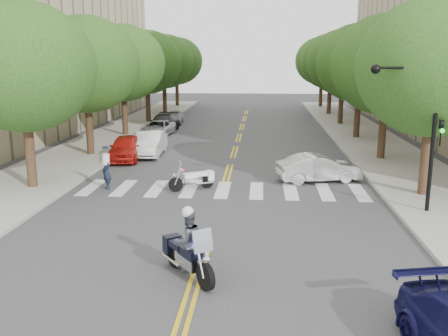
# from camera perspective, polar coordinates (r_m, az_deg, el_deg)

# --- Properties ---
(ground) EXTENTS (140.00, 140.00, 0.00)m
(ground) POSITION_cam_1_polar(r_m,az_deg,el_deg) (16.82, -1.88, -8.27)
(ground) COLOR #38383A
(ground) RESTS_ON ground
(sidewalk_left) EXTENTS (5.00, 60.00, 0.15)m
(sidewalk_left) POSITION_cam_1_polar(r_m,az_deg,el_deg) (39.71, -12.15, 3.70)
(sidewalk_left) COLOR #9E9991
(sidewalk_left) RESTS_ON ground
(sidewalk_right) EXTENTS (5.00, 60.00, 0.15)m
(sidewalk_right) POSITION_cam_1_polar(r_m,az_deg,el_deg) (38.87, 15.86, 3.32)
(sidewalk_right) COLOR #9E9991
(sidewalk_right) RESTS_ON ground
(tree_l_0) EXTENTS (6.40, 6.40, 8.45)m
(tree_l_0) POSITION_cam_1_polar(r_m,az_deg,el_deg) (24.07, -22.01, 10.64)
(tree_l_0) COLOR #382316
(tree_l_0) RESTS_ON ground
(tree_l_1) EXTENTS (6.40, 6.40, 8.45)m
(tree_l_1) POSITION_cam_1_polar(r_m,az_deg,el_deg) (31.45, -15.52, 11.32)
(tree_l_1) COLOR #382316
(tree_l_1) RESTS_ON ground
(tree_l_2) EXTENTS (6.40, 6.40, 8.45)m
(tree_l_2) POSITION_cam_1_polar(r_m,az_deg,el_deg) (39.08, -11.52, 11.66)
(tree_l_2) COLOR #382316
(tree_l_2) RESTS_ON ground
(tree_l_3) EXTENTS (6.40, 6.40, 8.45)m
(tree_l_3) POSITION_cam_1_polar(r_m,az_deg,el_deg) (46.83, -8.83, 11.86)
(tree_l_3) COLOR #382316
(tree_l_3) RESTS_ON ground
(tree_l_4) EXTENTS (6.40, 6.40, 8.45)m
(tree_l_4) POSITION_cam_1_polar(r_m,az_deg,el_deg) (54.66, -6.90, 11.99)
(tree_l_4) COLOR #382316
(tree_l_4) RESTS_ON ground
(tree_l_5) EXTENTS (6.40, 6.40, 8.45)m
(tree_l_5) POSITION_cam_1_polar(r_m,az_deg,el_deg) (62.53, -5.46, 12.08)
(tree_l_5) COLOR #382316
(tree_l_5) RESTS_ON ground
(tree_r_0) EXTENTS (6.40, 6.40, 8.45)m
(tree_r_0) POSITION_cam_1_polar(r_m,az_deg,el_deg) (22.75, 22.84, 10.52)
(tree_r_0) COLOR #382316
(tree_r_0) RESTS_ON ground
(tree_r_1) EXTENTS (6.40, 6.40, 8.45)m
(tree_r_1) POSITION_cam_1_polar(r_m,az_deg,el_deg) (30.46, 18.12, 11.13)
(tree_r_1) COLOR #382316
(tree_r_1) RESTS_ON ground
(tree_r_2) EXTENTS (6.40, 6.40, 8.45)m
(tree_r_2) POSITION_cam_1_polar(r_m,az_deg,el_deg) (38.29, 15.31, 11.46)
(tree_r_2) COLOR #382316
(tree_r_2) RESTS_ON ground
(tree_r_3) EXTENTS (6.40, 6.40, 8.45)m
(tree_r_3) POSITION_cam_1_polar(r_m,az_deg,el_deg) (46.17, 13.45, 11.67)
(tree_r_3) COLOR #382316
(tree_r_3) RESTS_ON ground
(tree_r_4) EXTENTS (6.40, 6.40, 8.45)m
(tree_r_4) POSITION_cam_1_polar(r_m,az_deg,el_deg) (54.09, 12.13, 11.80)
(tree_r_4) COLOR #382316
(tree_r_4) RESTS_ON ground
(tree_r_5) EXTENTS (6.40, 6.40, 8.45)m
(tree_r_5) POSITION_cam_1_polar(r_m,az_deg,el_deg) (62.03, 11.15, 11.90)
(tree_r_5) COLOR #382316
(tree_r_5) RESTS_ON ground
(traffic_signal_pole) EXTENTS (2.82, 0.42, 6.00)m
(traffic_signal_pole) POSITION_cam_1_polar(r_m,az_deg,el_deg) (20.16, 21.68, 5.24)
(traffic_signal_pole) COLOR black
(traffic_signal_pole) RESTS_ON ground
(motorcycle_police) EXTENTS (1.73, 2.17, 2.05)m
(motorcycle_police) POSITION_cam_1_polar(r_m,az_deg,el_deg) (13.92, -4.22, -8.82)
(motorcycle_police) COLOR black
(motorcycle_police) RESTS_ON ground
(motorcycle_parked) EXTENTS (2.01, 1.34, 1.42)m
(motorcycle_parked) POSITION_cam_1_polar(r_m,az_deg,el_deg) (23.06, -3.28, -1.23)
(motorcycle_parked) COLOR black
(motorcycle_parked) RESTS_ON ground
(officer_standing) EXTENTS (0.66, 0.70, 1.60)m
(officer_standing) POSITION_cam_1_polar(r_m,az_deg,el_deg) (23.64, -13.29, -0.45)
(officer_standing) COLOR #161E32
(officer_standing) RESTS_ON ground
(convertible) EXTENTS (4.30, 2.38, 1.34)m
(convertible) POSITION_cam_1_polar(r_m,az_deg,el_deg) (24.86, 10.76, -0.01)
(convertible) COLOR silver
(convertible) RESTS_ON ground
(parked_car_a) EXTENTS (2.14, 4.45, 1.47)m
(parked_car_a) POSITION_cam_1_polar(r_m,az_deg,el_deg) (30.19, -11.16, 2.29)
(parked_car_a) COLOR red
(parked_car_a) RESTS_ON ground
(parked_car_b) EXTENTS (1.73, 4.54, 1.48)m
(parked_car_b) POSITION_cam_1_polar(r_m,az_deg,el_deg) (31.36, -8.49, 2.78)
(parked_car_b) COLOR white
(parked_car_b) RESTS_ON ground
(parked_car_c) EXTENTS (2.34, 4.43, 1.19)m
(parked_car_c) POSITION_cam_1_polar(r_m,az_deg,el_deg) (39.18, -7.54, 4.52)
(parked_car_c) COLOR #94959B
(parked_car_c) RESTS_ON ground
(parked_car_d) EXTENTS (2.18, 5.02, 1.44)m
(parked_car_d) POSITION_cam_1_polar(r_m,az_deg,el_deg) (41.26, -6.93, 5.11)
(parked_car_d) COLOR black
(parked_car_d) RESTS_ON ground
(parked_car_e) EXTENTS (1.73, 3.70, 1.23)m
(parked_car_e) POSITION_cam_1_polar(r_m,az_deg,el_deg) (46.51, -5.64, 5.84)
(parked_car_e) COLOR #A0A0A5
(parked_car_e) RESTS_ON ground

